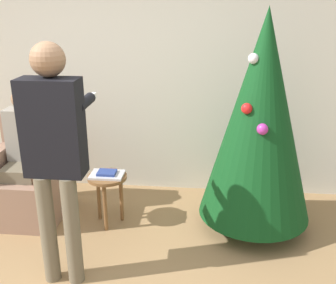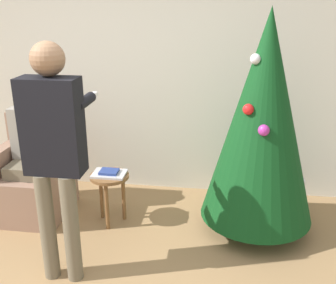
{
  "view_description": "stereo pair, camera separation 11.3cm",
  "coord_description": "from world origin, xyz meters",
  "px_view_note": "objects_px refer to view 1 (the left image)",
  "views": [
    {
      "loc": [
        0.91,
        -1.9,
        2.05
      ],
      "look_at": [
        0.62,
        0.98,
        1.0
      ],
      "focal_mm": 42.0,
      "sensor_mm": 36.0,
      "label": 1
    },
    {
      "loc": [
        1.02,
        -1.89,
        2.05
      ],
      "look_at": [
        0.62,
        0.98,
        1.0
      ],
      "focal_mm": 42.0,
      "sensor_mm": 36.0,
      "label": 2
    }
  ],
  "objects_px": {
    "person_standing": "(54,146)",
    "person_seated": "(25,149)",
    "christmas_tree": "(260,118)",
    "armchair": "(30,182)",
    "side_stool": "(108,185)"
  },
  "relations": [
    {
      "from": "person_standing",
      "to": "side_stool",
      "type": "distance_m",
      "value": 1.05
    },
    {
      "from": "person_seated",
      "to": "person_standing",
      "type": "height_order",
      "value": "person_standing"
    },
    {
      "from": "person_seated",
      "to": "person_standing",
      "type": "distance_m",
      "value": 1.15
    },
    {
      "from": "armchair",
      "to": "side_stool",
      "type": "xyz_separation_m",
      "value": [
        0.81,
        -0.1,
        0.06
      ]
    },
    {
      "from": "side_stool",
      "to": "person_standing",
      "type": "bearing_deg",
      "value": -100.68
    },
    {
      "from": "person_seated",
      "to": "side_stool",
      "type": "height_order",
      "value": "person_seated"
    },
    {
      "from": "armchair",
      "to": "person_seated",
      "type": "relative_size",
      "value": 0.77
    },
    {
      "from": "christmas_tree",
      "to": "armchair",
      "type": "height_order",
      "value": "christmas_tree"
    },
    {
      "from": "armchair",
      "to": "side_stool",
      "type": "height_order",
      "value": "armchair"
    },
    {
      "from": "person_seated",
      "to": "side_stool",
      "type": "relative_size",
      "value": 2.55
    },
    {
      "from": "christmas_tree",
      "to": "person_seated",
      "type": "xyz_separation_m",
      "value": [
        -2.18,
        0.01,
        -0.37
      ]
    },
    {
      "from": "person_standing",
      "to": "person_seated",
      "type": "bearing_deg",
      "value": 127.56
    },
    {
      "from": "christmas_tree",
      "to": "side_stool",
      "type": "bearing_deg",
      "value": -177.05
    },
    {
      "from": "christmas_tree",
      "to": "side_stool",
      "type": "distance_m",
      "value": 1.53
    },
    {
      "from": "person_seated",
      "to": "person_standing",
      "type": "xyz_separation_m",
      "value": [
        0.66,
        -0.86,
        0.38
      ]
    }
  ]
}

